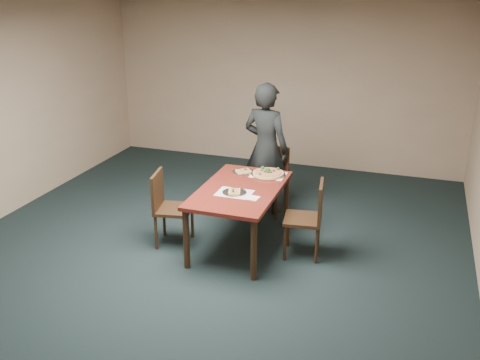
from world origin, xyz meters
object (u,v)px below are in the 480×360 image
(chair_left, at_px, (167,204))
(slice_plate_far, at_px, (243,171))
(chair_right, at_px, (310,215))
(slice_plate_near, at_px, (234,192))
(dining_table, at_px, (240,195))
(diner, at_px, (266,149))
(pizza_pan, at_px, (268,173))
(chair_far, at_px, (271,176))

(chair_left, height_order, slice_plate_far, chair_left)
(chair_left, distance_m, chair_right, 1.70)
(chair_left, xyz_separation_m, slice_plate_near, (0.84, 0.05, 0.25))
(slice_plate_near, height_order, slice_plate_far, slice_plate_far)
(dining_table, bearing_deg, diner, 90.88)
(dining_table, distance_m, pizza_pan, 0.58)
(diner, xyz_separation_m, pizza_pan, (0.21, -0.60, -0.12))
(chair_far, relative_size, slice_plate_far, 3.25)
(diner, relative_size, pizza_pan, 4.20)
(pizza_pan, bearing_deg, dining_table, -109.58)
(chair_far, relative_size, chair_right, 1.00)
(chair_far, relative_size, slice_plate_near, 3.25)
(slice_plate_far, bearing_deg, chair_right, -27.05)
(chair_far, bearing_deg, slice_plate_near, -86.90)
(dining_table, distance_m, chair_far, 1.14)
(pizza_pan, xyz_separation_m, slice_plate_near, (-0.20, -0.70, -0.01))
(chair_left, distance_m, slice_plate_near, 0.88)
(diner, xyz_separation_m, slice_plate_far, (-0.12, -0.60, -0.13))
(chair_left, height_order, chair_right, same)
(dining_table, relative_size, slice_plate_near, 5.36)
(diner, bearing_deg, slice_plate_near, 103.96)
(dining_table, distance_m, slice_plate_near, 0.20)
(chair_left, height_order, slice_plate_near, chair_left)
(slice_plate_near, bearing_deg, dining_table, 86.34)
(chair_far, height_order, diner, diner)
(chair_right, bearing_deg, slice_plate_near, -84.27)
(dining_table, relative_size, chair_right, 1.65)
(chair_right, xyz_separation_m, slice_plate_far, (-0.97, 0.49, 0.25))
(dining_table, bearing_deg, chair_left, -165.88)
(pizza_pan, bearing_deg, slice_plate_near, -105.94)
(pizza_pan, distance_m, slice_plate_near, 0.73)
(chair_right, relative_size, diner, 0.51)
(dining_table, bearing_deg, chair_right, 2.51)
(diner, bearing_deg, pizza_pan, 122.71)
(diner, bearing_deg, chair_left, 71.95)
(dining_table, xyz_separation_m, chair_right, (0.83, 0.04, -0.14))
(pizza_pan, height_order, slice_plate_near, pizza_pan)
(chair_right, bearing_deg, pizza_pan, -135.64)
(chair_left, height_order, diner, diner)
(chair_far, xyz_separation_m, pizza_pan, (0.12, -0.60, 0.26))
(slice_plate_near, bearing_deg, slice_plate_far, 100.18)
(chair_right, height_order, slice_plate_near, chair_right)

